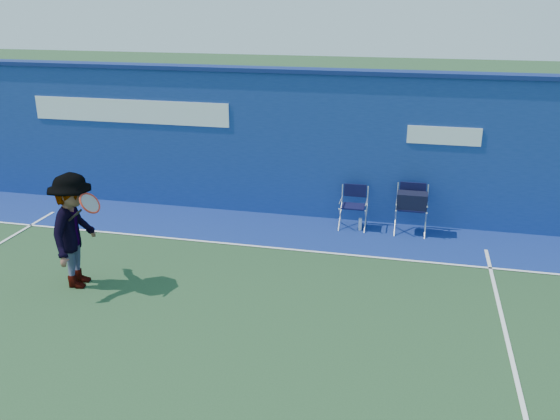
% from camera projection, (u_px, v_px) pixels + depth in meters
% --- Properties ---
extents(ground, '(80.00, 80.00, 0.00)m').
position_uv_depth(ground, '(176.00, 334.00, 8.28)').
color(ground, '#244324').
rests_on(ground, ground).
extents(stadium_wall, '(24.00, 0.50, 3.08)m').
position_uv_depth(stadium_wall, '(266.00, 141.00, 12.51)').
color(stadium_wall, navy).
rests_on(stadium_wall, ground).
extents(out_of_bounds_strip, '(24.00, 1.80, 0.01)m').
position_uv_depth(out_of_bounds_strip, '(254.00, 228.00, 12.03)').
color(out_of_bounds_strip, navy).
rests_on(out_of_bounds_strip, ground).
extents(court_lines, '(24.00, 12.00, 0.01)m').
position_uv_depth(court_lines, '(191.00, 312.00, 8.82)').
color(court_lines, white).
rests_on(court_lines, out_of_bounds_strip).
extents(directors_chair_left, '(0.52, 0.46, 0.86)m').
position_uv_depth(directors_chair_left, '(353.00, 215.00, 11.96)').
color(directors_chair_left, silver).
rests_on(directors_chair_left, ground).
extents(directors_chair_right, '(0.58, 0.52, 0.97)m').
position_uv_depth(directors_chair_right, '(411.00, 214.00, 11.65)').
color(directors_chair_right, silver).
rests_on(directors_chair_right, ground).
extents(water_bottle, '(0.07, 0.07, 0.26)m').
position_uv_depth(water_bottle, '(360.00, 224.00, 11.87)').
color(water_bottle, silver).
rests_on(water_bottle, ground).
extents(tennis_player, '(0.98, 1.31, 1.89)m').
position_uv_depth(tennis_player, '(75.00, 231.00, 9.38)').
color(tennis_player, '#EA4738').
rests_on(tennis_player, ground).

